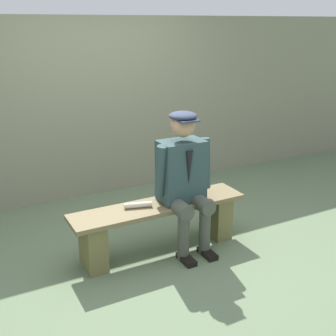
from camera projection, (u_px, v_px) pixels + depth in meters
The scene contains 5 objects.
ground_plane at pixel (159, 250), 4.23m from camera, with size 30.00×30.00×0.00m, color #5D7252.
bench at pixel (159, 221), 4.13m from camera, with size 1.73×0.38×0.49m.
seated_man at pixel (184, 175), 4.04m from camera, with size 0.59×0.58×1.37m.
rolled_magazine at pixel (138, 205), 3.99m from camera, with size 0.05×0.05×0.26m, color beige.
stadium_wall at pixel (94, 108), 5.38m from camera, with size 12.00×0.24×2.22m, color gray.
Camera 1 is at (1.68, 3.34, 2.14)m, focal length 45.67 mm.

